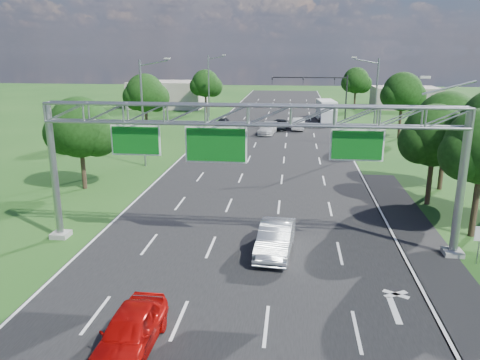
# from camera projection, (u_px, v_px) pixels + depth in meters

# --- Properties ---
(ground) EXTENTS (220.00, 220.00, 0.00)m
(ground) POSITION_uv_depth(u_px,v_px,m) (264.00, 169.00, 44.04)
(ground) COLOR #184414
(ground) RESTS_ON ground
(road) EXTENTS (18.00, 180.00, 0.02)m
(road) POSITION_uv_depth(u_px,v_px,m) (264.00, 169.00, 44.04)
(road) COLOR black
(road) RESTS_ON ground
(road_flare) EXTENTS (3.00, 30.00, 0.02)m
(road_flare) POSITION_uv_depth(u_px,v_px,m) (418.00, 240.00, 27.61)
(road_flare) COLOR black
(road_flare) RESTS_ON ground
(sign_gantry) EXTENTS (23.50, 1.00, 9.56)m
(sign_gantry) POSITION_uv_depth(u_px,v_px,m) (250.00, 126.00, 24.93)
(sign_gantry) COLOR gray
(sign_gantry) RESTS_ON ground
(regulatory_sign) EXTENTS (0.60, 0.08, 2.10)m
(regulatory_sign) POSITION_uv_depth(u_px,v_px,m) (480.00, 237.00, 24.07)
(regulatory_sign) COLOR gray
(regulatory_sign) RESTS_ON ground
(traffic_signal) EXTENTS (12.21, 0.24, 7.00)m
(traffic_signal) POSITION_uv_depth(u_px,v_px,m) (325.00, 87.00, 75.35)
(traffic_signal) COLOR black
(traffic_signal) RESTS_ON ground
(streetlight_l_near) EXTENTS (2.97, 0.22, 10.16)m
(streetlight_l_near) POSITION_uv_depth(u_px,v_px,m) (144.00, 108.00, 43.80)
(streetlight_l_near) COLOR gray
(streetlight_l_near) RESTS_ON ground
(streetlight_l_far) EXTENTS (2.97, 0.22, 10.16)m
(streetlight_l_far) POSITION_uv_depth(u_px,v_px,m) (210.00, 83.00, 77.30)
(streetlight_l_far) COLOR gray
(streetlight_l_far) RESTS_ON ground
(streetlight_r_mid) EXTENTS (2.97, 0.22, 10.16)m
(streetlight_r_mid) POSITION_uv_depth(u_px,v_px,m) (374.00, 100.00, 50.88)
(streetlight_r_mid) COLOR gray
(streetlight_r_mid) RESTS_ON ground
(tree_cluster_right) EXTENTS (9.91, 14.60, 8.68)m
(tree_cluster_right) POSITION_uv_depth(u_px,v_px,m) (479.00, 137.00, 30.65)
(tree_cluster_right) COLOR #2D2116
(tree_cluster_right) RESTS_ON ground
(tree_verge_la) EXTENTS (5.76, 4.80, 7.40)m
(tree_verge_la) POSITION_uv_depth(u_px,v_px,m) (81.00, 130.00, 36.68)
(tree_verge_la) COLOR #2D2116
(tree_verge_la) RESTS_ON ground
(tree_verge_lb) EXTENTS (5.76, 4.80, 8.06)m
(tree_verge_lb) POSITION_uv_depth(u_px,v_px,m) (146.00, 95.00, 58.74)
(tree_verge_lb) COLOR #2D2116
(tree_verge_lb) RESTS_ON ground
(tree_verge_lc) EXTENTS (5.76, 4.80, 7.62)m
(tree_verge_lc) POSITION_uv_depth(u_px,v_px,m) (206.00, 85.00, 82.47)
(tree_verge_lc) COLOR #2D2116
(tree_verge_lc) RESTS_ON ground
(tree_verge_rd) EXTENTS (5.76, 4.80, 8.28)m
(tree_verge_rd) POSITION_uv_depth(u_px,v_px,m) (403.00, 94.00, 58.04)
(tree_verge_rd) COLOR #2D2116
(tree_verge_rd) RESTS_ON ground
(tree_verge_re) EXTENTS (5.76, 4.80, 7.84)m
(tree_verge_re) POSITION_uv_depth(u_px,v_px,m) (356.00, 82.00, 87.10)
(tree_verge_re) COLOR #2D2116
(tree_verge_re) RESTS_ON ground
(building_left) EXTENTS (14.00, 10.00, 5.00)m
(building_left) POSITION_uv_depth(u_px,v_px,m) (168.00, 94.00, 91.75)
(building_left) COLOR gray
(building_left) RESTS_ON ground
(building_right) EXTENTS (12.00, 9.00, 4.00)m
(building_right) POSITION_uv_depth(u_px,v_px,m) (405.00, 97.00, 90.65)
(building_right) COLOR gray
(building_right) RESTS_ON ground
(red_coupe) EXTENTS (1.95, 4.70, 1.59)m
(red_coupe) POSITION_uv_depth(u_px,v_px,m) (130.00, 331.00, 17.25)
(red_coupe) COLOR #BC0B08
(red_coupe) RESTS_ON ground
(silver_sedan) EXTENTS (2.18, 5.20, 1.67)m
(silver_sedan) POSITION_uv_depth(u_px,v_px,m) (275.00, 239.00, 25.63)
(silver_sedan) COLOR #B4BBC0
(silver_sedan) RESTS_ON ground
(car_queue_a) EXTENTS (2.62, 5.16, 1.44)m
(car_queue_a) POSITION_uv_depth(u_px,v_px,m) (267.00, 129.00, 62.43)
(car_queue_a) COLOR silver
(car_queue_a) RESTS_ON ground
(car_queue_b) EXTENTS (2.71, 5.07, 1.35)m
(car_queue_b) POSITION_uv_depth(u_px,v_px,m) (280.00, 125.00, 66.13)
(car_queue_b) COLOR black
(car_queue_b) RESTS_ON ground
(car_queue_c) EXTENTS (1.70, 4.06, 1.37)m
(car_queue_c) POSITION_uv_depth(u_px,v_px,m) (223.00, 123.00, 67.76)
(car_queue_c) COLOR black
(car_queue_c) RESTS_ON ground
(car_queue_d) EXTENTS (1.88, 4.87, 1.58)m
(car_queue_d) POSITION_uv_depth(u_px,v_px,m) (298.00, 124.00, 66.03)
(car_queue_d) COLOR silver
(car_queue_d) RESTS_ON ground
(box_truck) EXTENTS (3.06, 8.66, 3.20)m
(box_truck) POSITION_uv_depth(u_px,v_px,m) (326.00, 112.00, 73.40)
(box_truck) COLOR silver
(box_truck) RESTS_ON ground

